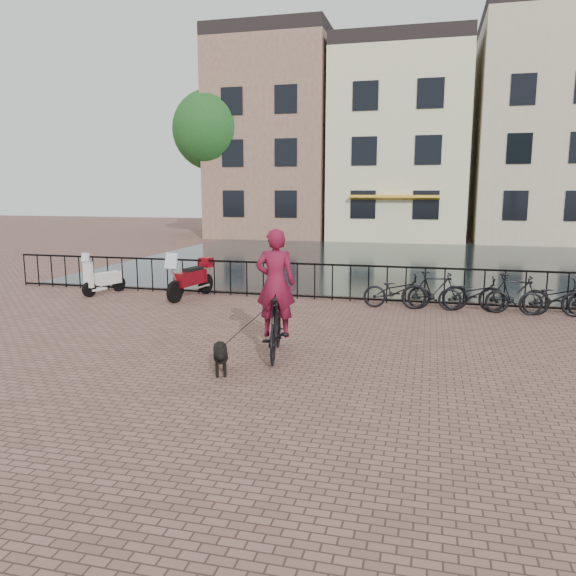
% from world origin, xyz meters
% --- Properties ---
extents(ground, '(100.00, 100.00, 0.00)m').
position_xyz_m(ground, '(0.00, 0.00, 0.00)').
color(ground, brown).
rests_on(ground, ground).
extents(canal_water, '(20.00, 20.00, 0.00)m').
position_xyz_m(canal_water, '(0.00, 17.30, 0.00)').
color(canal_water, black).
rests_on(canal_water, ground).
extents(railing, '(20.00, 0.05, 1.02)m').
position_xyz_m(railing, '(0.00, 8.00, 0.50)').
color(railing, black).
rests_on(railing, ground).
extents(canal_house_left, '(7.50, 9.00, 12.80)m').
position_xyz_m(canal_house_left, '(-7.50, 30.00, 6.40)').
color(canal_house_left, brown).
rests_on(canal_house_left, ground).
extents(canal_house_mid, '(8.00, 9.50, 11.80)m').
position_xyz_m(canal_house_mid, '(0.50, 30.00, 5.90)').
color(canal_house_mid, beige).
rests_on(canal_house_mid, ground).
extents(canal_house_right, '(7.00, 9.00, 13.30)m').
position_xyz_m(canal_house_right, '(8.50, 30.00, 6.65)').
color(canal_house_right, tan).
rests_on(canal_house_right, ground).
extents(tree_far_left, '(5.04, 5.04, 9.27)m').
position_xyz_m(tree_far_left, '(-11.00, 27.00, 6.73)').
color(tree_far_left, black).
rests_on(tree_far_left, ground).
extents(cyclist, '(0.96, 2.09, 2.76)m').
position_xyz_m(cyclist, '(-0.10, 2.48, 1.05)').
color(cyclist, black).
rests_on(cyclist, ground).
extents(dog, '(0.58, 0.90, 0.58)m').
position_xyz_m(dog, '(-0.73, 1.29, 0.29)').
color(dog, black).
rests_on(dog, ground).
extents(motorcycle, '(0.85, 2.02, 1.40)m').
position_xyz_m(motorcycle, '(-3.95, 7.34, 0.70)').
color(motorcycle, maroon).
rests_on(motorcycle, ground).
extents(scooter, '(0.79, 1.46, 1.31)m').
position_xyz_m(scooter, '(-6.70, 7.31, 0.65)').
color(scooter, white).
rests_on(scooter, ground).
extents(parked_bike_0, '(1.77, 0.78, 0.90)m').
position_xyz_m(parked_bike_0, '(1.80, 7.40, 0.45)').
color(parked_bike_0, black).
rests_on(parked_bike_0, ground).
extents(parked_bike_1, '(1.70, 0.63, 1.00)m').
position_xyz_m(parked_bike_1, '(2.75, 7.40, 0.50)').
color(parked_bike_1, black).
rests_on(parked_bike_1, ground).
extents(parked_bike_2, '(1.72, 0.62, 0.90)m').
position_xyz_m(parked_bike_2, '(3.70, 7.40, 0.45)').
color(parked_bike_2, black).
rests_on(parked_bike_2, ground).
extents(parked_bike_3, '(1.71, 0.67, 1.00)m').
position_xyz_m(parked_bike_3, '(4.65, 7.40, 0.50)').
color(parked_bike_3, black).
rests_on(parked_bike_3, ground).
extents(parked_bike_4, '(1.78, 0.83, 0.90)m').
position_xyz_m(parked_bike_4, '(5.60, 7.40, 0.45)').
color(parked_bike_4, black).
rests_on(parked_bike_4, ground).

